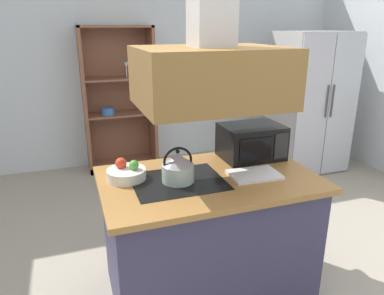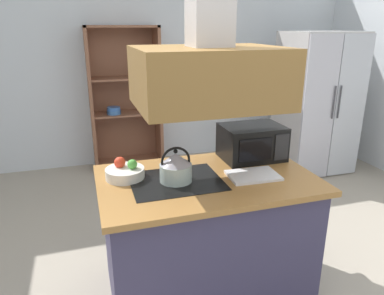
{
  "view_description": "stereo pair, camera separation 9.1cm",
  "coord_description": "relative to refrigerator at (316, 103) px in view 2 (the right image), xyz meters",
  "views": [
    {
      "loc": [
        -0.98,
        -2.03,
        1.88
      ],
      "look_at": [
        -0.12,
        0.42,
        1.0
      ],
      "focal_mm": 33.8,
      "sensor_mm": 36.0,
      "label": 1
    },
    {
      "loc": [
        -0.89,
        -2.06,
        1.88
      ],
      "look_at": [
        -0.12,
        0.42,
        1.0
      ],
      "focal_mm": 33.8,
      "sensor_mm": 36.0,
      "label": 2
    }
  ],
  "objects": [
    {
      "name": "ground_plane",
      "position": [
        -2.05,
        -1.92,
        -0.9
      ],
      "size": [
        7.8,
        7.8,
        0.0
      ],
      "primitive_type": "plane",
      "color": "#9E9282"
    },
    {
      "name": "wall_back",
      "position": [
        -2.05,
        1.08,
        0.45
      ],
      "size": [
        6.0,
        0.12,
        2.7
      ],
      "primitive_type": "cube",
      "color": "silver",
      "rests_on": "ground"
    },
    {
      "name": "kitchen_island",
      "position": [
        -2.18,
        -1.86,
        -0.45
      ],
      "size": [
        1.46,
        0.91,
        0.9
      ],
      "color": "#3A3554",
      "rests_on": "ground"
    },
    {
      "name": "range_hood",
      "position": [
        -2.18,
        -1.86,
        0.8
      ],
      "size": [
        0.9,
        0.7,
        1.3
      ],
      "color": "olive"
    },
    {
      "name": "refrigerator",
      "position": [
        0.0,
        0.0,
        0.0
      ],
      "size": [
        0.9,
        0.77,
        1.81
      ],
      "color": "beige",
      "rests_on": "ground"
    },
    {
      "name": "dish_cabinet",
      "position": [
        -2.39,
        0.86,
        -0.07
      ],
      "size": [
        0.93,
        0.4,
        1.88
      ],
      "color": "brown",
      "rests_on": "ground"
    },
    {
      "name": "kettle",
      "position": [
        -2.4,
        -1.86,
        0.1
      ],
      "size": [
        0.21,
        0.21,
        0.24
      ],
      "color": "#AFC0B7",
      "rests_on": "kitchen_island"
    },
    {
      "name": "cutting_board",
      "position": [
        -1.88,
        -1.94,
        0.01
      ],
      "size": [
        0.35,
        0.26,
        0.02
      ],
      "primitive_type": "cube",
      "rotation": [
        0.0,
        0.0,
        -0.05
      ],
      "color": "silver",
      "rests_on": "kitchen_island"
    },
    {
      "name": "microwave",
      "position": [
        -1.73,
        -1.6,
        0.13
      ],
      "size": [
        0.46,
        0.35,
        0.26
      ],
      "color": "black",
      "rests_on": "kitchen_island"
    },
    {
      "name": "fruit_bowl",
      "position": [
        -2.71,
        -1.7,
        0.04
      ],
      "size": [
        0.26,
        0.26,
        0.14
      ],
      "color": "silver",
      "rests_on": "kitchen_island"
    }
  ]
}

